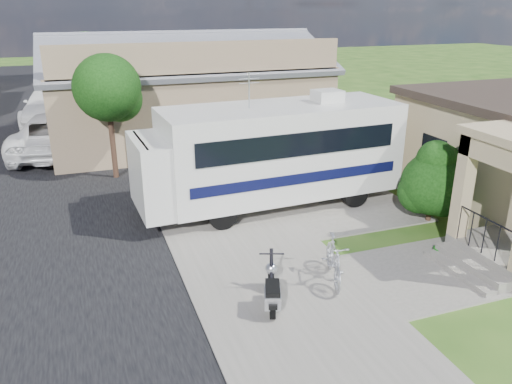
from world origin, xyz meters
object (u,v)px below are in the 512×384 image
object	(u,v)px
garden_hose	(440,252)
bicycle	(334,262)
pickup_truck	(57,133)
scooter	(272,290)
motorhome	(272,152)
van	(51,105)
shrub	(433,180)

from	to	relation	value
garden_hose	bicycle	bearing A→B (deg)	-174.62
pickup_truck	bicycle	bearing A→B (deg)	124.19
scooter	bicycle	distance (m)	1.81
motorhome	van	bearing A→B (deg)	110.78
shrub	van	distance (m)	21.67
shrub	motorhome	bearing A→B (deg)	146.08
scooter	garden_hose	size ratio (longest dim) A/B	4.30
motorhome	bicycle	size ratio (longest dim) A/B	4.67
shrub	pickup_truck	world-z (taller)	shrub
shrub	pickup_truck	size ratio (longest dim) A/B	0.39
pickup_truck	garden_hose	size ratio (longest dim) A/B	18.41
garden_hose	shrub	bearing A→B (deg)	59.83
shrub	garden_hose	bearing A→B (deg)	-120.17
van	garden_hose	xyz separation A→B (m)	(9.90, -20.58, -0.83)
van	scooter	bearing A→B (deg)	-69.10
motorhome	scooter	world-z (taller)	motorhome
bicycle	motorhome	bearing A→B (deg)	104.05
motorhome	pickup_truck	size ratio (longest dim) A/B	1.30
motorhome	pickup_truck	distance (m)	11.11
shrub	bicycle	size ratio (longest dim) A/B	1.40
motorhome	pickup_truck	xyz separation A→B (m)	(-6.54, 8.93, -0.93)
bicycle	pickup_truck	bearing A→B (deg)	132.35
pickup_truck	van	xyz separation A→B (m)	(-0.42, 6.99, 0.00)
motorhome	garden_hose	world-z (taller)	motorhome
bicycle	garden_hose	world-z (taller)	bicycle
motorhome	van	distance (m)	17.40
motorhome	garden_hose	size ratio (longest dim) A/B	23.88
bicycle	garden_hose	bearing A→B (deg)	23.84
bicycle	pickup_truck	size ratio (longest dim) A/B	0.28
bicycle	pickup_truck	distance (m)	15.21
pickup_truck	scooter	bearing A→B (deg)	117.37
pickup_truck	garden_hose	bearing A→B (deg)	135.21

